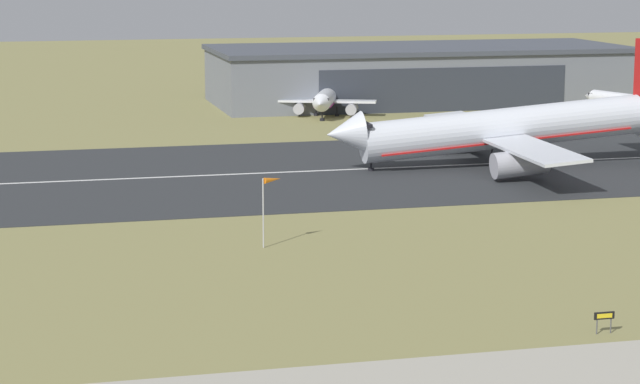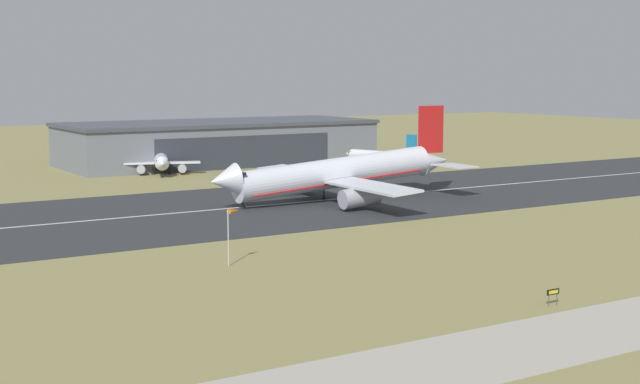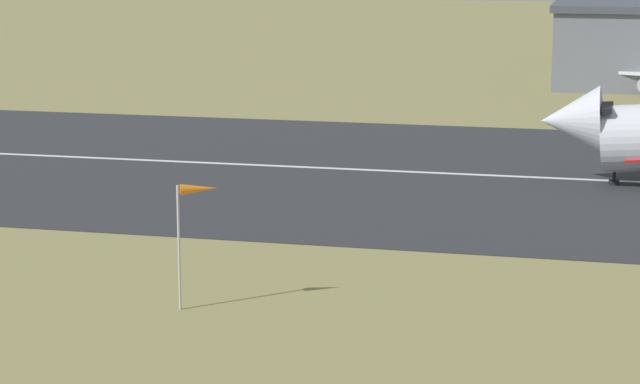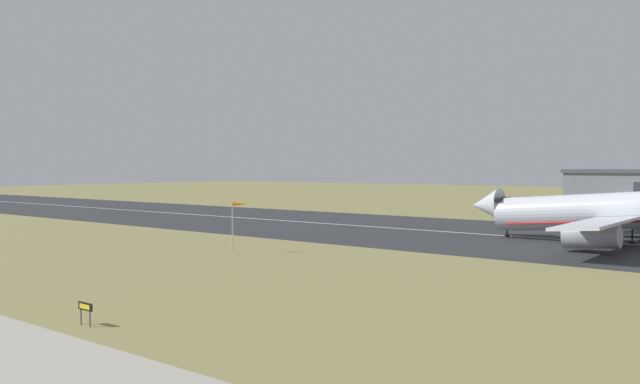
{
  "view_description": "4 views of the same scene",
  "coord_description": "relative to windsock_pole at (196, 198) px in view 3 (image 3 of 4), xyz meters",
  "views": [
    {
      "loc": [
        -30.88,
        -53.35,
        27.85
      ],
      "look_at": [
        -1.26,
        67.14,
        4.57
      ],
      "focal_mm": 70.0,
      "sensor_mm": 36.0,
      "label": 1
    },
    {
      "loc": [
        -54.4,
        -32.19,
        22.97
      ],
      "look_at": [
        10.33,
        71.66,
        6.88
      ],
      "focal_mm": 50.0,
      "sensor_mm": 36.0,
      "label": 2
    },
    {
      "loc": [
        14.64,
        1.93,
        20.02
      ],
      "look_at": [
        0.11,
        62.62,
        7.06
      ],
      "focal_mm": 70.0,
      "sensor_mm": 36.0,
      "label": 3
    },
    {
      "loc": [
        52.16,
        4.08,
        11.48
      ],
      "look_at": [
        -7.31,
        82.07,
        7.62
      ],
      "focal_mm": 35.0,
      "sensor_mm": 36.0,
      "label": 4
    }
  ],
  "objects": [
    {
      "name": "runway_strip",
      "position": [
        7.02,
        41.67,
        -6.1
      ],
      "size": [
        427.38,
        53.32,
        0.06
      ],
      "primitive_type": "cube",
      "color": "#2B2D30",
      "rests_on": "ground_plane"
    },
    {
      "name": "windsock_pole",
      "position": [
        0.0,
        0.0,
        0.0
      ],
      "size": [
        2.13,
        1.41,
        6.94
      ],
      "color": "#B7B7BC",
      "rests_on": "ground_plane"
    },
    {
      "name": "runway_centreline",
      "position": [
        7.02,
        41.67,
        -6.07
      ],
      "size": [
        384.64,
        0.7,
        0.01
      ],
      "primitive_type": "cube",
      "color": "silver",
      "rests_on": "runway_strip"
    }
  ]
}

